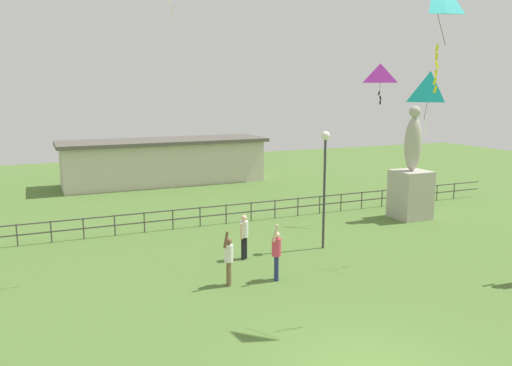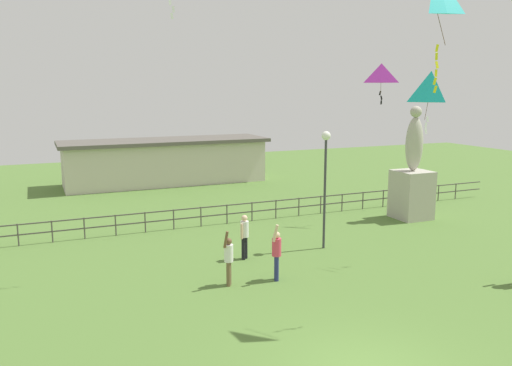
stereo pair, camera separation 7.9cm
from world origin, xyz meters
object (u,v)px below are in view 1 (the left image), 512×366
(lamppost, at_px, (325,165))
(person_1, at_px, (244,234))
(kite_5, at_px, (380,75))
(kite_0, at_px, (434,3))
(person_3, at_px, (229,258))
(statue_monument, at_px, (411,182))
(kite_4, at_px, (430,89))
(person_0, at_px, (276,252))

(lamppost, xyz_separation_m, person_1, (-3.50, 0.00, -2.46))
(person_1, relative_size, kite_5, 0.91)
(kite_0, bearing_deg, kite_5, 60.64)
(person_1, xyz_separation_m, person_3, (-1.50, -2.31, -0.04))
(kite_5, bearing_deg, kite_0, -119.36)
(person_1, xyz_separation_m, kite_0, (3.22, -5.97, 7.76))
(person_1, relative_size, person_3, 0.91)
(statue_monument, distance_m, lamppost, 7.32)
(statue_monument, relative_size, kite_0, 1.73)
(kite_0, height_order, kite_4, kite_0)
(person_0, distance_m, kite_4, 8.25)
(person_1, bearing_deg, kite_0, -61.62)
(kite_0, bearing_deg, kite_4, 47.75)
(statue_monument, bearing_deg, kite_4, -126.21)
(person_1, height_order, kite_5, kite_5)
(kite_0, bearing_deg, person_1, 118.38)
(kite_0, height_order, kite_5, kite_0)
(person_0, distance_m, person_1, 2.51)
(lamppost, bearing_deg, statue_monument, 21.63)
(lamppost, xyz_separation_m, kite_4, (2.88, -2.49, 2.96))
(person_0, height_order, person_3, person_0)
(kite_0, distance_m, kite_4, 5.25)
(person_0, distance_m, person_3, 1.67)
(kite_0, xyz_separation_m, kite_4, (3.16, 3.48, -2.34))
(statue_monument, height_order, kite_4, kite_4)
(person_1, bearing_deg, statue_monument, 14.55)
(kite_0, bearing_deg, person_0, 131.50)
(person_1, bearing_deg, lamppost, -0.01)
(kite_4, height_order, kite_5, kite_5)
(person_0, bearing_deg, kite_4, 0.11)
(statue_monument, relative_size, lamppost, 1.17)
(person_0, height_order, kite_4, kite_4)
(kite_0, bearing_deg, lamppost, 87.36)
(person_0, xyz_separation_m, kite_5, (8.18, 5.62, 6.10))
(statue_monument, bearing_deg, person_0, -152.77)
(person_1, distance_m, kite_0, 10.31)
(person_0, bearing_deg, kite_5, 34.50)
(lamppost, relative_size, person_0, 2.39)
(person_1, distance_m, person_3, 2.75)
(statue_monument, relative_size, person_1, 3.25)
(person_3, height_order, kite_5, kite_5)
(kite_5, bearing_deg, kite_4, -109.18)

